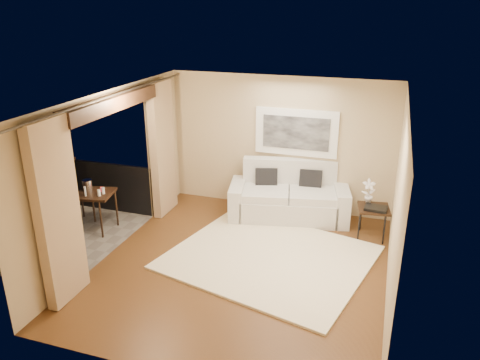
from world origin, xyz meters
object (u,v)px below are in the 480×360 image
at_px(bistro_table, 95,197).
at_px(balcony_chair_far, 68,196).
at_px(side_table, 374,210).
at_px(orchid, 369,192).
at_px(balcony_chair_near, 50,213).
at_px(ice_bucket, 88,185).
at_px(sofa, 289,198).

xyz_separation_m(bistro_table, balcony_chair_far, (-0.66, 0.07, -0.10)).
bearing_deg(side_table, orchid, 127.94).
relative_size(side_table, balcony_chair_far, 0.64).
distance_m(balcony_chair_near, ice_bucket, 0.83).
bearing_deg(orchid, sofa, 170.25).
distance_m(side_table, bistro_table, 5.04).
height_order(bistro_table, ice_bucket, ice_bucket).
height_order(side_table, balcony_chair_far, balcony_chair_far).
xyz_separation_m(balcony_chair_near, ice_bucket, (0.29, 0.72, 0.30)).
bearing_deg(side_table, sofa, 165.74).
relative_size(balcony_chair_near, ice_bucket, 4.72).
distance_m(side_table, ice_bucket, 5.21).
distance_m(bistro_table, balcony_chair_near, 0.82).
height_order(bistro_table, balcony_chair_near, balcony_chair_near).
distance_m(bistro_table, balcony_chair_far, 0.67).
bearing_deg(side_table, balcony_chair_far, -167.78).
relative_size(bistro_table, ice_bucket, 3.72).
bearing_deg(orchid, balcony_chair_near, -158.36).
relative_size(side_table, bistro_table, 0.82).
bearing_deg(bistro_table, sofa, 27.31).
distance_m(sofa, balcony_chair_near, 4.40).
bearing_deg(ice_bucket, bistro_table, -20.23).
height_order(sofa, ice_bucket, sofa).
bearing_deg(ice_bucket, side_table, 13.34).
distance_m(orchid, balcony_chair_near, 5.64).
bearing_deg(sofa, orchid, -21.75).
relative_size(sofa, side_table, 3.97).
height_order(balcony_chair_far, ice_bucket, balcony_chair_far).
height_order(sofa, balcony_chair_far, sofa).
relative_size(sofa, bistro_table, 3.27).
xyz_separation_m(sofa, balcony_chair_near, (-3.73, -2.33, 0.16)).
distance_m(side_table, balcony_chair_near, 5.69).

